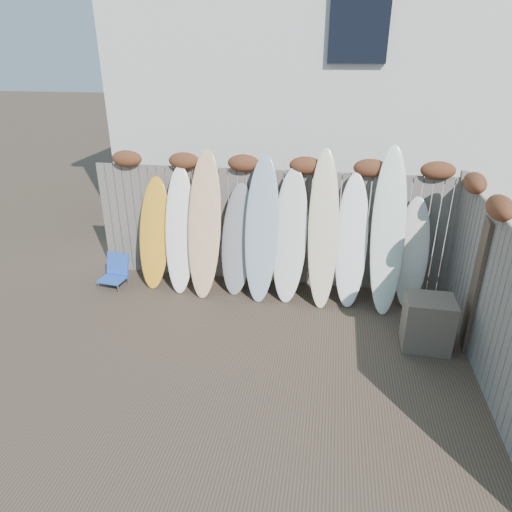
% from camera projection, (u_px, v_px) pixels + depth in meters
% --- Properties ---
extents(ground, '(80.00, 80.00, 0.00)m').
position_uv_depth(ground, '(241.00, 361.00, 6.03)').
color(ground, '#493A2D').
extents(back_fence, '(6.05, 0.28, 2.24)m').
position_uv_depth(back_fence, '(271.00, 218.00, 7.69)').
color(back_fence, slate).
rests_on(back_fence, ground).
extents(right_fence, '(0.28, 4.40, 2.24)m').
position_uv_depth(right_fence, '(495.00, 295.00, 5.33)').
color(right_fence, slate).
rests_on(right_fence, ground).
extents(house, '(8.50, 5.50, 6.33)m').
position_uv_depth(house, '(316.00, 77.00, 10.48)').
color(house, silver).
rests_on(house, ground).
extents(beach_chair, '(0.47, 0.49, 0.55)m').
position_uv_depth(beach_chair, '(115.00, 271.00, 7.91)').
color(beach_chair, blue).
rests_on(beach_chair, ground).
extents(wooden_crate, '(0.65, 0.55, 0.74)m').
position_uv_depth(wooden_crate, '(427.00, 323.00, 6.21)').
color(wooden_crate, '#675B4D').
rests_on(wooden_crate, ground).
extents(lattice_panel, '(0.22, 1.24, 1.86)m').
position_uv_depth(lattice_panel, '(472.00, 272.00, 6.36)').
color(lattice_panel, brown).
rests_on(lattice_panel, ground).
extents(surfboard_0, '(0.55, 0.67, 1.85)m').
position_uv_depth(surfboard_0, '(154.00, 233.00, 7.75)').
color(surfboard_0, '#F7A220').
rests_on(surfboard_0, ground).
extents(surfboard_1, '(0.57, 0.77, 2.05)m').
position_uv_depth(surfboard_1, '(180.00, 230.00, 7.59)').
color(surfboard_1, white).
rests_on(surfboard_1, ground).
extents(surfboard_2, '(0.56, 0.83, 2.34)m').
position_uv_depth(surfboard_2, '(204.00, 225.00, 7.42)').
color(surfboard_2, '#FFB97D').
rests_on(surfboard_2, ground).
extents(surfboard_3, '(0.59, 0.69, 1.80)m').
position_uv_depth(surfboard_3, '(238.00, 240.00, 7.54)').
color(surfboard_3, gray).
rests_on(surfboard_3, ground).
extents(surfboard_4, '(0.55, 0.81, 2.28)m').
position_uv_depth(surfboard_4, '(262.00, 229.00, 7.30)').
color(surfboard_4, '#99AAB9').
rests_on(surfboard_4, ground).
extents(surfboard_5, '(0.57, 0.76, 2.09)m').
position_uv_depth(surfboard_5, '(290.00, 236.00, 7.30)').
color(surfboard_5, white).
rests_on(surfboard_5, ground).
extents(surfboard_6, '(0.55, 0.88, 2.41)m').
position_uv_depth(surfboard_6, '(323.00, 229.00, 7.12)').
color(surfboard_6, beige).
rests_on(surfboard_6, ground).
extents(surfboard_7, '(0.51, 0.73, 2.04)m').
position_uv_depth(surfboard_7, '(351.00, 241.00, 7.17)').
color(surfboard_7, white).
rests_on(surfboard_7, ground).
extents(surfboard_8, '(0.54, 0.88, 2.49)m').
position_uv_depth(surfboard_8, '(388.00, 231.00, 6.94)').
color(surfboard_8, white).
rests_on(surfboard_8, ground).
extents(surfboard_9, '(0.54, 0.65, 1.71)m').
position_uv_depth(surfboard_9, '(412.00, 253.00, 7.15)').
color(surfboard_9, silver).
rests_on(surfboard_9, ground).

